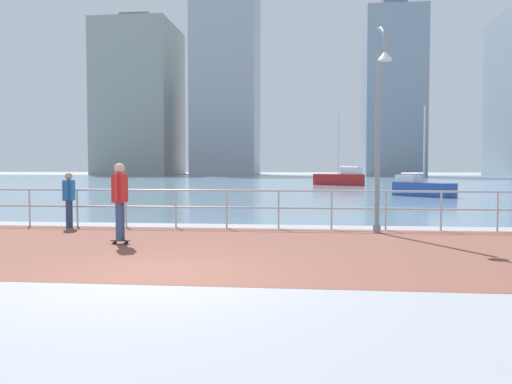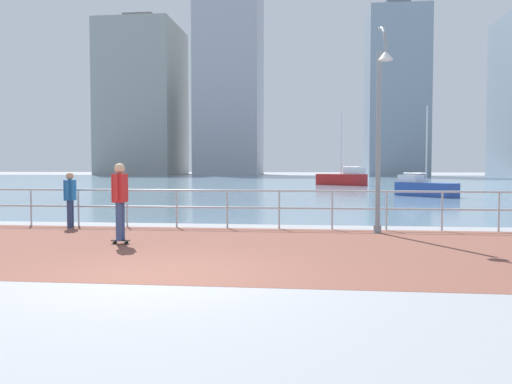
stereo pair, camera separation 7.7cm
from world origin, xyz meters
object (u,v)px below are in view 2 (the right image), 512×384
(lamppost, at_px, (380,119))
(sailboat_teal, at_px, (424,188))
(skateboarder, at_px, (120,196))
(bystander, at_px, (70,196))
(sailboat_ivory, at_px, (343,178))

(lamppost, distance_m, sailboat_teal, 17.63)
(skateboarder, height_order, bystander, skateboarder)
(lamppost, relative_size, skateboarder, 2.94)
(bystander, distance_m, sailboat_ivory, 35.00)
(bystander, xyz_separation_m, sailboat_ivory, (9.08, 33.81, -0.25))
(lamppost, xyz_separation_m, skateboarder, (-5.71, -2.38, -1.77))
(skateboarder, distance_m, sailboat_ivory, 37.19)
(bystander, bearing_deg, sailboat_teal, 52.43)
(lamppost, relative_size, bystander, 3.39)
(lamppost, height_order, bystander, lamppost)
(bystander, height_order, sailboat_teal, sailboat_teal)
(skateboarder, distance_m, sailboat_teal, 21.80)
(lamppost, xyz_separation_m, sailboat_ivory, (0.88, 34.22, -2.19))
(bystander, bearing_deg, skateboarder, -48.33)
(sailboat_teal, xyz_separation_m, sailboat_ivory, (-3.60, 17.34, 0.14))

